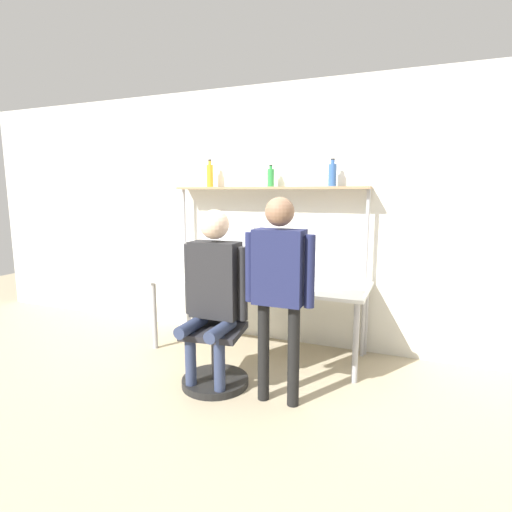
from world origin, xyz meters
The scene contains 13 objects.
ground_plane centered at (0.00, 0.00, 0.00)m, with size 12.00×12.00×0.00m, color tan.
wall_back centered at (0.00, 0.83, 1.35)m, with size 8.00×0.06×2.70m.
desk centered at (0.00, 0.41, 0.68)m, with size 2.15×0.78×0.74m.
shelf_unit centered at (0.00, 0.68, 1.43)m, with size 2.05×0.23×1.66m.
monitor centered at (-0.45, 0.66, 1.05)m, with size 0.63×0.18×0.53m.
laptop centered at (-0.10, 0.29, 0.81)m, with size 0.30×0.26×0.26m.
cell_phone centered at (0.16, 0.26, 0.74)m, with size 0.07×0.15×0.01m.
office_chair centered at (-0.07, -0.36, 0.30)m, with size 0.56×0.56×0.95m.
person_seated centered at (-0.07, -0.40, 0.88)m, with size 0.57×0.48×1.47m.
person_standing centered at (0.52, -0.47, 1.00)m, with size 0.54×0.21×1.58m.
bottle_amber centered at (-0.66, 0.68, 1.79)m, with size 0.07×0.07×0.29m.
bottle_green centered at (0.03, 0.68, 1.76)m, with size 0.07×0.07×0.22m.
bottle_blue centered at (0.66, 0.68, 1.77)m, with size 0.08×0.08×0.26m.
Camera 1 is at (1.44, -3.20, 1.61)m, focal length 28.00 mm.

